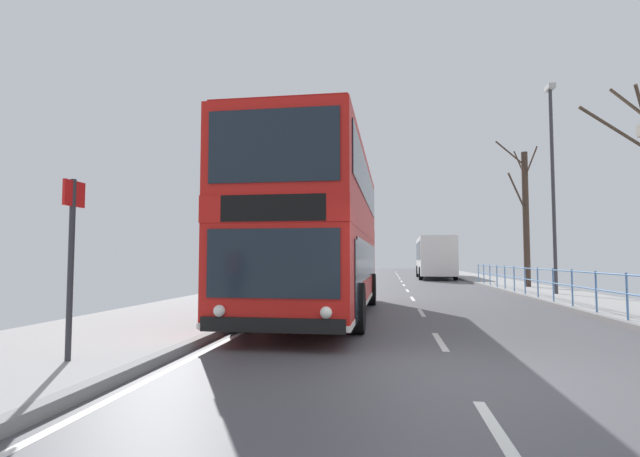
{
  "coord_description": "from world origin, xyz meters",
  "views": [
    {
      "loc": [
        -0.96,
        -6.63,
        1.53
      ],
      "look_at": [
        -2.5,
        4.39,
        2.24
      ],
      "focal_mm": 26.92,
      "sensor_mm": 36.0,
      "label": 1
    }
  ],
  "objects_px": {
    "background_bus_far_lane": "(435,256)",
    "bus_stop_sign_near": "(72,247)",
    "double_decker_bus_main": "(320,232)",
    "bare_tree_far_01": "(525,215)",
    "street_lamp_far_side": "(553,173)"
  },
  "relations": [
    {
      "from": "background_bus_far_lane",
      "to": "bus_stop_sign_near",
      "type": "xyz_separation_m",
      "value": [
        -8.04,
        -32.38,
        -0.04
      ]
    },
    {
      "from": "street_lamp_far_side",
      "to": "bare_tree_far_01",
      "type": "distance_m",
      "value": 5.11
    },
    {
      "from": "background_bus_far_lane",
      "to": "street_lamp_far_side",
      "type": "distance_m",
      "value": 18.66
    },
    {
      "from": "background_bus_far_lane",
      "to": "double_decker_bus_main",
      "type": "bearing_deg",
      "value": -102.13
    },
    {
      "from": "double_decker_bus_main",
      "to": "background_bus_far_lane",
      "type": "distance_m",
      "value": 26.2
    },
    {
      "from": "bare_tree_far_01",
      "to": "double_decker_bus_main",
      "type": "bearing_deg",
      "value": -125.13
    },
    {
      "from": "background_bus_far_lane",
      "to": "bare_tree_far_01",
      "type": "height_order",
      "value": "bare_tree_far_01"
    },
    {
      "from": "street_lamp_far_side",
      "to": "bare_tree_far_01",
      "type": "relative_size",
      "value": 1.19
    },
    {
      "from": "double_decker_bus_main",
      "to": "background_bus_far_lane",
      "type": "xyz_separation_m",
      "value": [
        5.51,
        25.61,
        -0.54
      ]
    },
    {
      "from": "bus_stop_sign_near",
      "to": "bare_tree_far_01",
      "type": "relative_size",
      "value": 0.35
    },
    {
      "from": "bus_stop_sign_near",
      "to": "background_bus_far_lane",
      "type": "bearing_deg",
      "value": 76.06
    },
    {
      "from": "background_bus_far_lane",
      "to": "bus_stop_sign_near",
      "type": "bearing_deg",
      "value": -103.94
    },
    {
      "from": "double_decker_bus_main",
      "to": "bare_tree_far_01",
      "type": "distance_m",
      "value": 15.26
    },
    {
      "from": "bus_stop_sign_near",
      "to": "bare_tree_far_01",
      "type": "xyz_separation_m",
      "value": [
        11.27,
        19.19,
        2.04
      ]
    },
    {
      "from": "bus_stop_sign_near",
      "to": "street_lamp_far_side",
      "type": "height_order",
      "value": "street_lamp_far_side"
    }
  ]
}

